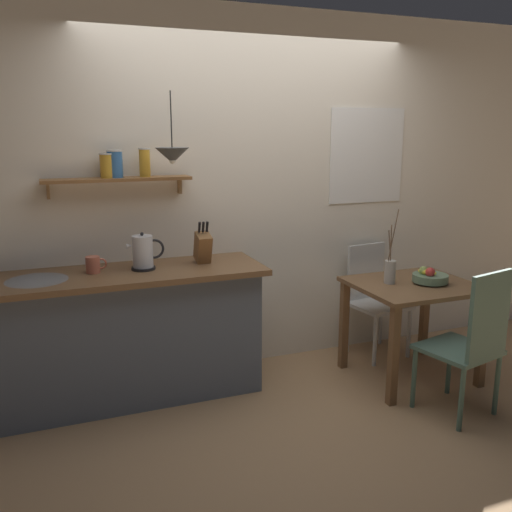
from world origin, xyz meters
The scene contains 13 objects.
ground_plane centered at (0.00, 0.00, 0.00)m, with size 14.00×14.00×0.00m, color #A87F56.
back_wall centered at (0.20, 0.65, 1.35)m, with size 6.80×0.11×2.70m.
kitchen_counter centered at (-1.00, 0.32, 0.46)m, with size 1.83×0.63×0.91m.
wall_shelf centered at (-1.00, 0.49, 1.56)m, with size 0.98×0.20×0.33m.
dining_table centered at (1.00, -0.11, 0.61)m, with size 0.86×0.75×0.73m.
dining_chair_near centered at (0.97, -0.75, 0.53)m, with size 0.51×0.51×0.99m.
dining_chair_far centered at (1.01, 0.42, 0.50)m, with size 0.47×0.45×0.90m.
fruit_bowl centered at (1.10, -0.16, 0.78)m, with size 0.25×0.25×0.13m.
twig_vase centered at (0.83, -0.05, 0.83)m, with size 0.10×0.08×0.54m.
electric_kettle centered at (-0.88, 0.31, 1.02)m, with size 0.25×0.16×0.25m.
knife_block centered at (-0.46, 0.34, 1.03)m, with size 0.10×0.18×0.30m.
coffee_mug_by_sink centered at (-1.21, 0.34, 0.96)m, with size 0.14×0.09×0.11m.
pendant_lamp centered at (-0.67, 0.27, 1.66)m, with size 0.22×0.22×0.46m.
Camera 1 is at (-1.50, -3.35, 1.83)m, focal length 39.13 mm.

